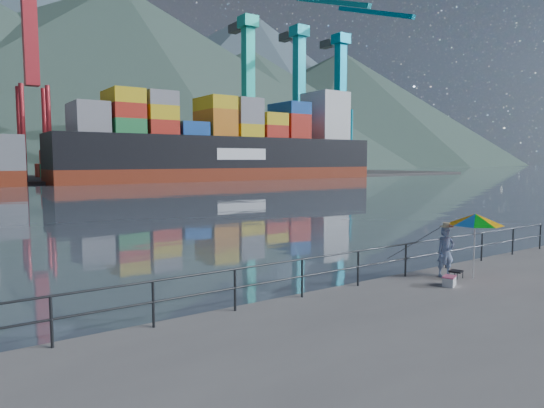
{
  "coord_description": "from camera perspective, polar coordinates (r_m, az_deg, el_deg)",
  "views": [
    {
      "loc": [
        -8.58,
        -8.01,
        3.57
      ],
      "look_at": [
        1.0,
        6.0,
        2.0
      ],
      "focal_mm": 32.0,
      "sensor_mm": 36.0,
      "label": 1
    }
  ],
  "objects": [
    {
      "name": "folding_stool",
      "position": [
        15.74,
        20.83,
        -7.71
      ],
      "size": [
        0.44,
        0.44,
        0.23
      ],
      "color": "black",
      "rests_on": "ground"
    },
    {
      "name": "port_cranes",
      "position": [
        100.93,
        -11.25,
        12.26
      ],
      "size": [
        116.0,
        28.0,
        38.4
      ],
      "color": "#AE1919",
      "rests_on": "ground"
    },
    {
      "name": "ground",
      "position": [
        10.42,
        27.08,
        -16.82
      ],
      "size": [
        24.0,
        11.0,
        0.5
      ],
      "primitive_type": "cube",
      "color": "slate",
      "rests_on": "ground"
    },
    {
      "name": "fisherman",
      "position": [
        15.73,
        19.75,
        -5.32
      ],
      "size": [
        0.65,
        0.54,
        1.52
      ],
      "primitive_type": "imported",
      "rotation": [
        0.0,
        0.0,
        -0.38
      ],
      "color": "navy",
      "rests_on": "ground"
    },
    {
      "name": "fishing_rod",
      "position": [
        16.2,
        16.14,
        -7.66
      ],
      "size": [
        0.52,
        1.64,
        1.21
      ],
      "primitive_type": "cylinder",
      "rotation": [
        0.96,
        0.0,
        0.3
      ],
      "color": "black",
      "rests_on": "ground"
    },
    {
      "name": "beach_umbrella",
      "position": [
        15.63,
        22.8,
        -1.67
      ],
      "size": [
        1.95,
        1.95,
        1.96
      ],
      "color": "white",
      "rests_on": "ground"
    },
    {
      "name": "cooler_bag",
      "position": [
        14.72,
        20.13,
        -8.57
      ],
      "size": [
        0.52,
        0.45,
        0.25
      ],
      "primitive_type": "cube",
      "rotation": [
        0.0,
        0.0,
        0.41
      ],
      "color": "silver",
      "rests_on": "ground"
    },
    {
      "name": "container_stacks",
      "position": [
        109.94,
        -12.37,
        4.76
      ],
      "size": [
        58.0,
        8.4,
        7.8
      ],
      "color": "#267F3F",
      "rests_on": "ground"
    },
    {
      "name": "container_ship",
      "position": [
        92.09,
        -4.34,
        6.66
      ],
      "size": [
        62.39,
        10.4,
        18.1
      ],
      "color": "maroon",
      "rests_on": "ground"
    },
    {
      "name": "far_dock",
      "position": [
        102.76,
        -23.95,
        2.84
      ],
      "size": [
        200.0,
        40.0,
        0.4
      ],
      "primitive_type": "cube",
      "color": "#514F4C",
      "rests_on": "ground"
    },
    {
      "name": "mountains",
      "position": [
        223.2,
        -22.34,
        13.13
      ],
      "size": [
        600.0,
        332.8,
        80.0
      ],
      "color": "#385147",
      "rests_on": "ground"
    },
    {
      "name": "guardrail",
      "position": [
        13.31,
        6.99,
        -7.99
      ],
      "size": [
        22.0,
        0.06,
        1.03
      ],
      "color": "#2D3033",
      "rests_on": "ground"
    }
  ]
}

